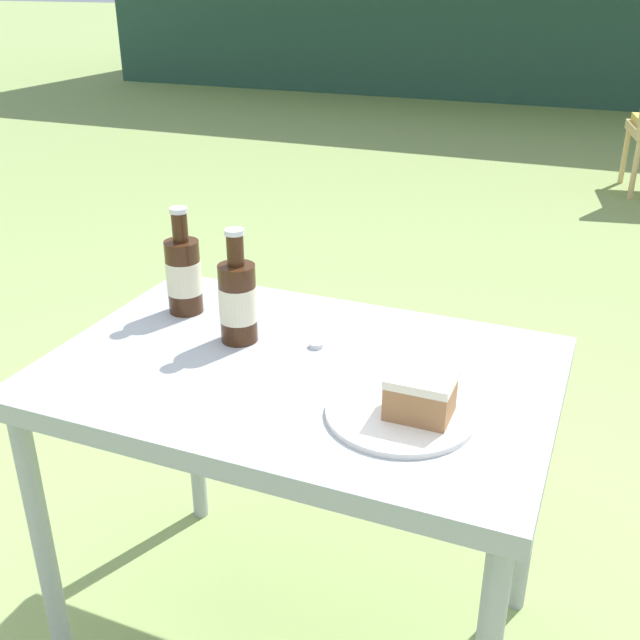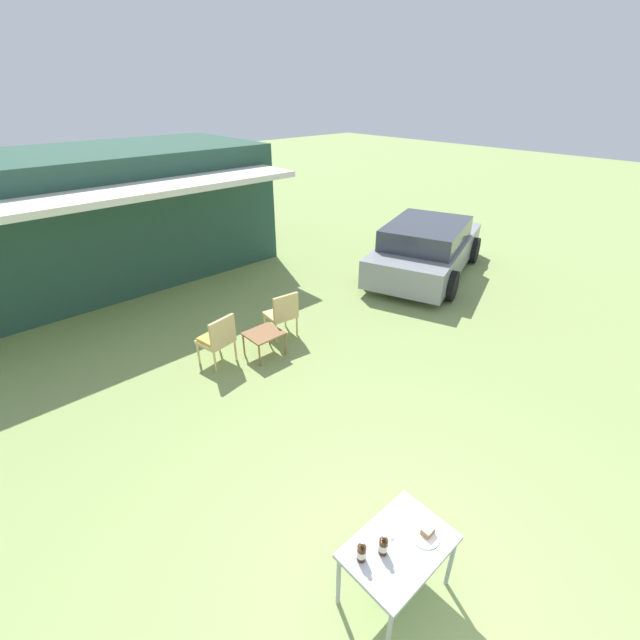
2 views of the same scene
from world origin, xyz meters
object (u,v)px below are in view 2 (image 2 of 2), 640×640
wicker_chair_cushioned (218,338)px  cola_bottle_far (361,553)px  cola_bottle_near (383,546)px  patio_table (399,550)px  garden_side_table (264,335)px  cake_on_plate (426,533)px  wicker_chair_plain (283,312)px  parked_car (426,248)px

wicker_chair_cushioned → cola_bottle_far: 4.27m
cola_bottle_far → cola_bottle_near: bearing=-25.0°
patio_table → cola_bottle_near: 0.23m
garden_side_table → cake_on_plate: (-1.20, -4.06, 0.33)m
garden_side_table → cola_bottle_far: (-1.77, -3.83, 0.39)m
wicker_chair_plain → cola_bottle_far: cola_bottle_far is taller
parked_car → patio_table: bearing=-165.9°
parked_car → wicker_chair_cushioned: parked_car is taller
patio_table → cola_bottle_near: size_ratio=4.07×
garden_side_table → cola_bottle_near: 4.24m
wicker_chair_plain → cake_on_plate: 4.70m
wicker_chair_plain → cola_bottle_near: cola_bottle_near is taller
cola_bottle_near → parked_car: bearing=32.9°
wicker_chair_cushioned → cake_on_plate: (-0.52, -4.35, 0.23)m
cake_on_plate → cola_bottle_far: bearing=158.0°
cola_bottle_far → wicker_chair_cushioned: bearing=75.3°
wicker_chair_cushioned → wicker_chair_plain: size_ratio=1.00×
wicker_chair_plain → garden_side_table: size_ratio=1.52×
cola_bottle_far → cake_on_plate: bearing=-22.0°
wicker_chair_cushioned → cola_bottle_far: bearing=64.8°
wicker_chair_plain → cake_on_plate: size_ratio=3.51×
wicker_chair_plain → patio_table: size_ratio=0.93×
wicker_chair_plain → wicker_chair_cushioned: bearing=6.0°
parked_car → cola_bottle_far: size_ratio=19.17×
garden_side_table → cake_on_plate: bearing=-106.5°
parked_car → cola_bottle_far: bearing=-168.0°
wicker_chair_cushioned → cola_bottle_near: (-0.91, -4.20, 0.29)m
cake_on_plate → cola_bottle_far: size_ratio=1.08×
cola_bottle_far → garden_side_table: bearing=65.2°
parked_car → cake_on_plate: bearing=-164.3°
garden_side_table → cola_bottle_near: bearing=-112.2°
garden_side_table → patio_table: size_ratio=0.61×
wicker_chair_cushioned → cake_on_plate: wicker_chair_cushioned is taller
cake_on_plate → parked_car: bearing=35.4°
parked_car → patio_table: parked_car is taller
garden_side_table → cake_on_plate: size_ratio=2.31×
wicker_chair_cushioned → wicker_chair_plain: 1.30m
parked_car → cake_on_plate: (-6.20, -4.41, 0.09)m
patio_table → wicker_chair_cushioned: bearing=79.9°
parked_car → wicker_chair_plain: bearing=161.3°
cola_bottle_near → cake_on_plate: bearing=-20.7°
patio_table → cola_bottle_far: (-0.32, 0.13, 0.16)m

